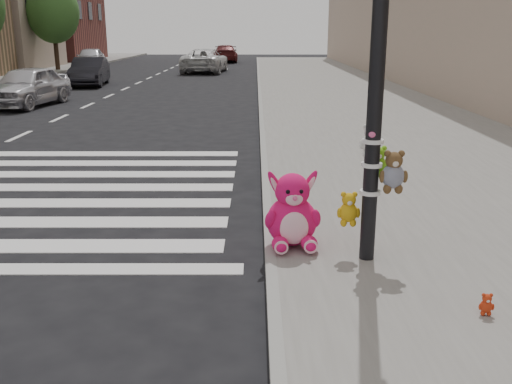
{
  "coord_description": "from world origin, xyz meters",
  "views": [
    {
      "loc": [
        1.38,
        -4.01,
        2.54
      ],
      "look_at": [
        1.39,
        2.3,
        0.75
      ],
      "focal_mm": 40.0,
      "sensor_mm": 36.0,
      "label": 1
    }
  ],
  "objects_px": {
    "pink_bunny": "(292,215)",
    "car_white_near": "(205,61)",
    "signal_pole": "(377,110)",
    "car_dark_far": "(90,72)",
    "car_silver_far": "(27,86)",
    "red_teddy": "(486,304)"
  },
  "relations": [
    {
      "from": "pink_bunny",
      "to": "car_white_near",
      "type": "xyz_separation_m",
      "value": [
        -3.57,
        30.11,
        0.21
      ]
    },
    {
      "from": "signal_pole",
      "to": "car_dark_far",
      "type": "relative_size",
      "value": 1.0
    },
    {
      "from": "pink_bunny",
      "to": "car_silver_far",
      "type": "distance_m",
      "value": 16.04
    },
    {
      "from": "pink_bunny",
      "to": "red_teddy",
      "type": "bearing_deg",
      "value": -50.93
    },
    {
      "from": "signal_pole",
      "to": "pink_bunny",
      "type": "height_order",
      "value": "signal_pole"
    },
    {
      "from": "signal_pole",
      "to": "car_dark_far",
      "type": "height_order",
      "value": "signal_pole"
    },
    {
      "from": "car_silver_far",
      "to": "red_teddy",
      "type": "bearing_deg",
      "value": -49.5
    },
    {
      "from": "red_teddy",
      "to": "car_white_near",
      "type": "relative_size",
      "value": 0.04
    },
    {
      "from": "car_silver_far",
      "to": "car_white_near",
      "type": "relative_size",
      "value": 0.77
    },
    {
      "from": "red_teddy",
      "to": "car_white_near",
      "type": "bearing_deg",
      "value": 102.83
    },
    {
      "from": "red_teddy",
      "to": "car_dark_far",
      "type": "bearing_deg",
      "value": 116.83
    },
    {
      "from": "signal_pole",
      "to": "car_white_near",
      "type": "bearing_deg",
      "value": 98.2
    },
    {
      "from": "red_teddy",
      "to": "car_silver_far",
      "type": "xyz_separation_m",
      "value": [
        -9.9,
        15.39,
        0.44
      ]
    },
    {
      "from": "signal_pole",
      "to": "car_dark_far",
      "type": "distance_m",
      "value": 23.6
    },
    {
      "from": "red_teddy",
      "to": "car_silver_far",
      "type": "bearing_deg",
      "value": 126.33
    },
    {
      "from": "pink_bunny",
      "to": "car_dark_far",
      "type": "xyz_separation_m",
      "value": [
        -8.3,
        21.38,
        0.15
      ]
    },
    {
      "from": "car_silver_far",
      "to": "pink_bunny",
      "type": "bearing_deg",
      "value": -51.07
    },
    {
      "from": "pink_bunny",
      "to": "car_dark_far",
      "type": "relative_size",
      "value": 0.23
    },
    {
      "from": "car_silver_far",
      "to": "car_dark_far",
      "type": "relative_size",
      "value": 1.01
    },
    {
      "from": "car_white_near",
      "to": "pink_bunny",
      "type": "bearing_deg",
      "value": 100.9
    },
    {
      "from": "pink_bunny",
      "to": "red_teddy",
      "type": "relative_size",
      "value": 4.42
    },
    {
      "from": "car_silver_far",
      "to": "car_dark_far",
      "type": "bearing_deg",
      "value": 97.75
    }
  ]
}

